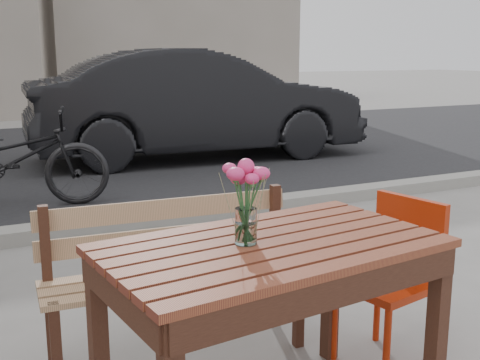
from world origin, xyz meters
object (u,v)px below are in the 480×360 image
Objects in this scene: red_chair at (395,268)px; main_vase at (246,191)px; parked_car at (197,104)px; bicycle at (11,159)px; main_table at (272,274)px.

main_vase is at bearing -87.95° from red_chair.
bicycle is (-2.75, -1.90, -0.29)m from parked_car.
parked_car is at bearing -42.99° from bicycle.
main_vase is at bearing 163.68° from parked_car.
main_vase reaches higher than bicycle.
red_chair is 1.09m from main_vase.
red_chair reaches higher than main_table.
main_vase is 4.30m from bicycle.
main_table is at bearing -160.72° from bicycle.
red_chair is at bearing 171.17° from parked_car.
red_chair is 0.44× the size of bicycle.
parked_car is 2.55× the size of bicycle.
main_table is 1.68× the size of red_chair.
parked_car is at bearing 64.05° from main_table.
main_table is at bearing -13.38° from main_vase.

